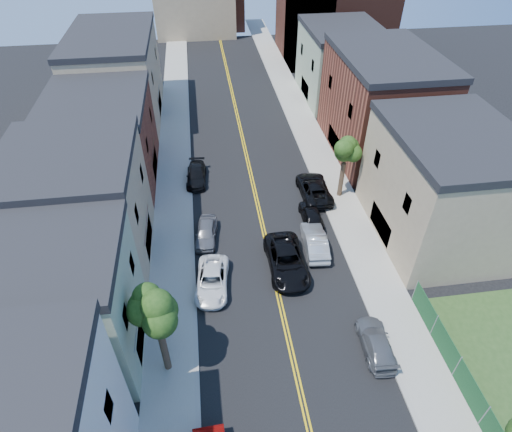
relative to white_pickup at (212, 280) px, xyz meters
name	(u,v)px	position (x,y,z in m)	size (l,w,h in m)	color
sidewalk_left	(173,153)	(-3.14, 19.70, -0.63)	(3.20, 100.00, 0.15)	gray
sidewalk_right	(314,143)	(12.66, 19.70, -0.63)	(3.20, 100.00, 0.15)	gray
curb_left	(189,152)	(-1.39, 19.70, -0.63)	(0.30, 100.00, 0.15)	gray
curb_right	(299,144)	(10.91, 19.70, -0.63)	(0.30, 100.00, 0.15)	gray
bldg_left_palegrn	(55,311)	(-9.24, -4.30, 3.55)	(9.00, 8.00, 8.50)	gray
bldg_left_tan_near	(81,212)	(-9.24, 4.70, 3.80)	(9.00, 10.00, 9.00)	#998466
bldg_left_brick	(103,144)	(-9.24, 15.70, 3.30)	(9.00, 12.00, 8.00)	brown
bldg_left_tan_far	(118,79)	(-9.24, 29.70, 4.05)	(9.00, 16.00, 9.50)	#998466
bldg_right_tan	(441,189)	(18.76, 3.70, 3.80)	(9.00, 12.00, 9.00)	#998466
bldg_right_brick	(380,107)	(18.76, 17.70, 4.30)	(9.00, 14.00, 10.00)	brown
bldg_right_palegrn	(340,65)	(18.76, 31.70, 3.55)	(9.00, 12.00, 8.50)	gray
church	(329,10)	(21.09, 46.77, 6.54)	(16.20, 14.20, 22.60)	#4C2319
fence_right	(470,390)	(14.26, -10.80, 0.40)	(0.04, 15.00, 1.90)	#143F1E
tree_left_mid	(153,301)	(-3.12, -6.29, 5.88)	(5.20, 5.20, 9.29)	#3A2C1D
tree_right_far	(347,143)	(12.68, 9.71, 5.05)	(4.40, 4.40, 8.03)	#3A2C1D
white_pickup	(212,280)	(0.00, 0.00, 0.00)	(2.33, 5.06, 1.41)	white
grey_car_left	(206,233)	(-0.17, 5.38, 0.01)	(1.69, 4.20, 1.43)	#5B5C63
black_car_left	(196,175)	(-0.74, 14.12, -0.03)	(1.88, 4.62, 1.34)	black
grey_car_right	(376,343)	(10.20, -6.74, -0.05)	(1.83, 4.50, 1.30)	#55585D
black_car_right	(311,215)	(9.11, 6.46, 0.02)	(1.70, 4.23, 1.44)	black
silver_car_right	(315,241)	(8.56, 3.00, 0.10)	(1.69, 4.85, 1.60)	#ACB0B4
dark_car_right_far	(314,188)	(10.26, 10.15, 0.10)	(2.67, 5.80, 1.61)	black
black_suv_lane	(286,261)	(5.83, 1.11, 0.15)	(2.83, 6.14, 1.71)	black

